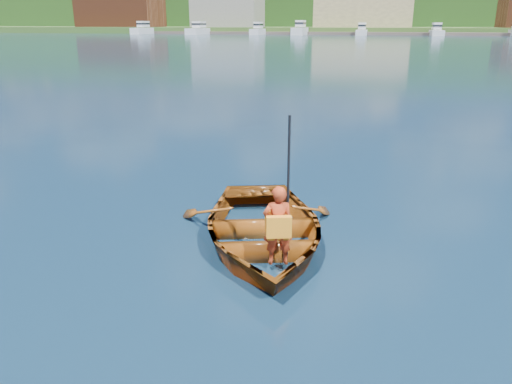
{
  "coord_description": "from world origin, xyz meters",
  "views": [
    {
      "loc": [
        1.43,
        -7.58,
        3.3
      ],
      "look_at": [
        -0.27,
        -0.55,
        0.85
      ],
      "focal_mm": 35.0,
      "sensor_mm": 36.0,
      "label": 1
    }
  ],
  "objects_px": {
    "rowboat": "(262,229)",
    "child_paddler": "(278,225)",
    "marina_yachts": "(349,30)",
    "dock": "(386,34)"
  },
  "relations": [
    {
      "from": "child_paddler",
      "to": "marina_yachts",
      "type": "xyz_separation_m",
      "value": [
        -7.94,
        144.67,
        0.66
      ]
    },
    {
      "from": "child_paddler",
      "to": "marina_yachts",
      "type": "height_order",
      "value": "marina_yachts"
    },
    {
      "from": "child_paddler",
      "to": "marina_yachts",
      "type": "bearing_deg",
      "value": 93.14
    },
    {
      "from": "rowboat",
      "to": "child_paddler",
      "type": "relative_size",
      "value": 2.17
    },
    {
      "from": "marina_yachts",
      "to": "dock",
      "type": "bearing_deg",
      "value": 24.96
    },
    {
      "from": "dock",
      "to": "child_paddler",
      "type": "bearing_deg",
      "value": -90.82
    },
    {
      "from": "child_paddler",
      "to": "dock",
      "type": "bearing_deg",
      "value": 89.18
    },
    {
      "from": "rowboat",
      "to": "child_paddler",
      "type": "xyz_separation_m",
      "value": [
        0.41,
        -0.81,
        0.43
      ]
    },
    {
      "from": "child_paddler",
      "to": "marina_yachts",
      "type": "distance_m",
      "value": 144.89
    },
    {
      "from": "rowboat",
      "to": "marina_yachts",
      "type": "relative_size",
      "value": 0.03
    }
  ]
}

